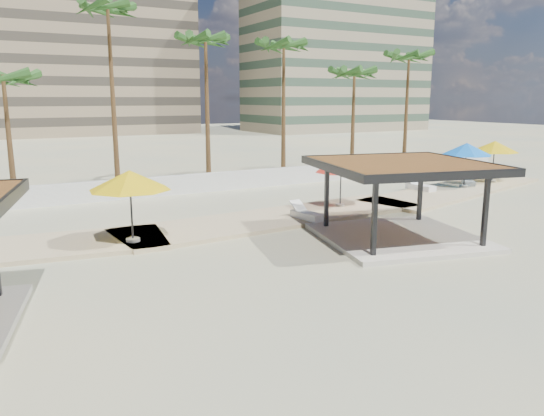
{
  "coord_description": "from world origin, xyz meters",
  "views": [
    {
      "loc": [
        -10.66,
        -14.9,
        5.83
      ],
      "look_at": [
        -0.27,
        3.71,
        1.4
      ],
      "focal_mm": 35.0,
      "sensor_mm": 36.0,
      "label": 1
    }
  ],
  "objects": [
    {
      "name": "palm_d",
      "position": [
        -3.0,
        18.9,
        10.56
      ],
      "size": [
        3.0,
        3.0,
        11.91
      ],
      "color": "brown",
      "rests_on": "ground"
    },
    {
      "name": "palm_h",
      "position": [
        21.0,
        18.8,
        8.78
      ],
      "size": [
        3.0,
        3.0,
        9.99
      ],
      "color": "brown",
      "rests_on": "ground"
    },
    {
      "name": "ground",
      "position": [
        0.0,
        0.0,
        0.0
      ],
      "size": [
        200.0,
        200.0,
        0.0
      ],
      "primitive_type": "plane",
      "color": "#C6B683",
      "rests_on": "ground"
    },
    {
      "name": "palm_f",
      "position": [
        9.0,
        18.6,
        9.07
      ],
      "size": [
        3.0,
        3.0,
        10.29
      ],
      "color": "brown",
      "rests_on": "ground"
    },
    {
      "name": "pavilion_central",
      "position": [
        4.5,
        1.33,
        1.97
      ],
      "size": [
        7.83,
        7.83,
        3.3
      ],
      "rotation": [
        0.0,
        0.0,
        -0.23
      ],
      "color": "beige",
      "rests_on": "ground"
    },
    {
      "name": "palm_e",
      "position": [
        3.0,
        18.4,
        9.13
      ],
      "size": [
        3.0,
        3.0,
        10.36
      ],
      "color": "brown",
      "rests_on": "ground"
    },
    {
      "name": "umbrella_e",
      "position": [
        20.14,
        9.2,
        2.6
      ],
      "size": [
        3.82,
        3.82,
        2.81
      ],
      "rotation": [
        0.0,
        0.0,
        -0.24
      ],
      "color": "beige",
      "rests_on": "promenade"
    },
    {
      "name": "umbrella_d",
      "position": [
        16.68,
        8.58,
        2.63
      ],
      "size": [
        3.92,
        3.92,
        2.85
      ],
      "rotation": [
        0.0,
        0.0,
        0.26
      ],
      "color": "beige",
      "rests_on": "promenade"
    },
    {
      "name": "promenade",
      "position": [
        2.0,
        7.67,
        0.06
      ],
      "size": [
        44.45,
        7.97,
        0.24
      ],
      "color": "#C6B284",
      "rests_on": "ground"
    },
    {
      "name": "umbrella_b",
      "position": [
        -5.51,
        5.8,
        2.66
      ],
      "size": [
        4.04,
        4.04,
        2.88
      ],
      "rotation": [
        0.0,
        0.0,
        0.29
      ],
      "color": "beige",
      "rests_on": "promenade"
    },
    {
      "name": "palm_c",
      "position": [
        -9.0,
        18.1,
        6.66
      ],
      "size": [
        3.0,
        3.0,
        7.74
      ],
      "color": "brown",
      "rests_on": "ground"
    },
    {
      "name": "palm_g",
      "position": [
        15.0,
        18.2,
        7.4
      ],
      "size": [
        3.0,
        3.0,
        8.52
      ],
      "color": "brown",
      "rests_on": "ground"
    },
    {
      "name": "umbrella_c",
      "position": [
        6.05,
        7.56,
        2.33
      ],
      "size": [
        3.58,
        3.58,
        2.5
      ],
      "rotation": [
        0.0,
        0.0,
        -0.34
      ],
      "color": "beige",
      "rests_on": "promenade"
    },
    {
      "name": "building_mid",
      "position": [
        4.0,
        78.0,
        14.27
      ],
      "size": [
        38.0,
        16.0,
        30.4
      ],
      "color": "#847259",
      "rests_on": "ground"
    },
    {
      "name": "boundary_wall",
      "position": [
        0.0,
        16.0,
        0.6
      ],
      "size": [
        56.0,
        0.3,
        1.2
      ],
      "primitive_type": "cube",
      "color": "silver",
      "rests_on": "ground"
    },
    {
      "name": "building_east",
      "position": [
        48.0,
        66.0,
        17.27
      ],
      "size": [
        32.0,
        15.0,
        36.4
      ],
      "color": "gray",
      "rests_on": "ground"
    },
    {
      "name": "lounger_b",
      "position": [
        2.83,
        5.85,
        0.36
      ],
      "size": [
        0.86,
        2.08,
        0.76
      ],
      "rotation": [
        0.0,
        0.0,
        1.68
      ],
      "color": "white",
      "rests_on": "promenade"
    },
    {
      "name": "lounger_c",
      "position": [
        13.49,
        9.25,
        0.37
      ],
      "size": [
        0.79,
        2.11,
        0.78
      ],
      "rotation": [
        0.0,
        0.0,
        1.63
      ],
      "color": "white",
      "rests_on": "promenade"
    },
    {
      "name": "lounger_d",
      "position": [
        17.82,
        9.23,
        0.35
      ],
      "size": [
        1.61,
        1.82,
        0.7
      ],
      "rotation": [
        0.0,
        0.0,
        0.9
      ],
      "color": "white",
      "rests_on": "promenade"
    }
  ]
}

